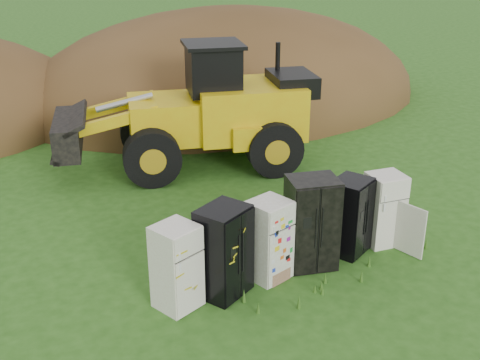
{
  "coord_description": "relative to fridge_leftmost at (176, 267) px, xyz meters",
  "views": [
    {
      "loc": [
        -6.1,
        -8.49,
        6.29
      ],
      "look_at": [
        -0.03,
        2.0,
        1.22
      ],
      "focal_mm": 45.0,
      "sensor_mm": 36.0,
      "label": 1
    }
  ],
  "objects": [
    {
      "name": "fridge_leftmost",
      "position": [
        0.0,
        0.0,
        0.0
      ],
      "size": [
        0.88,
        0.86,
        1.6
      ],
      "primitive_type": null,
      "rotation": [
        0.0,
        0.0,
        0.32
      ],
      "color": "white",
      "rests_on": "ground"
    },
    {
      "name": "dirt_mound_right",
      "position": [
        7.77,
        12.19,
        -0.8
      ],
      "size": [
        16.39,
        12.02,
        7.13
      ],
      "primitive_type": "ellipsoid",
      "color": "#4A3117",
      "rests_on": "ground"
    },
    {
      "name": "fridge_sticker",
      "position": [
        1.93,
        0.01,
        0.01
      ],
      "size": [
        0.85,
        0.81,
        1.62
      ],
      "primitive_type": null,
      "rotation": [
        0.0,
        0.0,
        0.23
      ],
      "color": "white",
      "rests_on": "ground"
    },
    {
      "name": "fridge_black_side",
      "position": [
        0.92,
        -0.05,
        0.07
      ],
      "size": [
        1.12,
        1.03,
        1.74
      ],
      "primitive_type": null,
      "rotation": [
        0.0,
        0.0,
        0.43
      ],
      "color": "black",
      "rests_on": "ground"
    },
    {
      "name": "wheel_loader",
      "position": [
        3.04,
        6.18,
        0.95
      ],
      "size": [
        7.76,
        5.0,
        3.49
      ],
      "primitive_type": null,
      "rotation": [
        0.0,
        0.0,
        -0.31
      ],
      "color": "gold",
      "rests_on": "ground"
    },
    {
      "name": "fridge_open_door",
      "position": [
        4.81,
        -0.05,
        -0.01
      ],
      "size": [
        0.82,
        0.77,
        1.58
      ],
      "primitive_type": null,
      "rotation": [
        0.0,
        0.0,
        -0.17
      ],
      "color": "white",
      "rests_on": "ground"
    },
    {
      "name": "fridge_black_right",
      "position": [
        3.92,
        0.02,
        0.02
      ],
      "size": [
        1.02,
        0.94,
        1.63
      ],
      "primitive_type": null,
      "rotation": [
        0.0,
        0.0,
        0.41
      ],
      "color": "black",
      "rests_on": "ground"
    },
    {
      "name": "ground",
      "position": [
        2.48,
        -0.01,
        -0.8
      ],
      "size": [
        120.0,
        120.0,
        0.0
      ],
      "primitive_type": "plane",
      "color": "#265316",
      "rests_on": "ground"
    },
    {
      "name": "fridge_dark_mid",
      "position": [
        2.92,
        -0.02,
        0.14
      ],
      "size": [
        1.15,
        1.03,
        1.88
      ],
      "primitive_type": null,
      "rotation": [
        0.0,
        0.0,
        -0.3
      ],
      "color": "black",
      "rests_on": "ground"
    }
  ]
}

